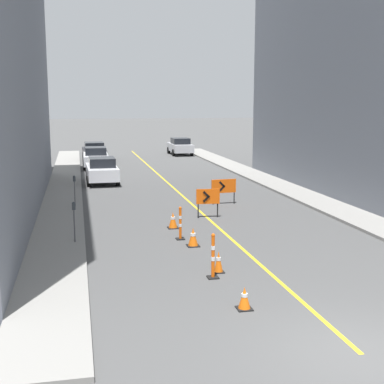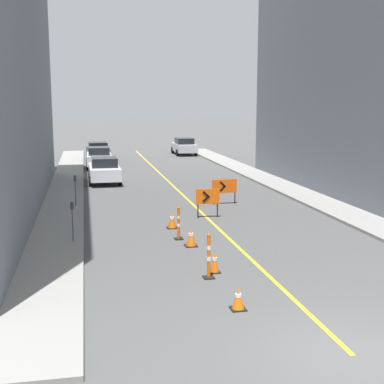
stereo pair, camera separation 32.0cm
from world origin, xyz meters
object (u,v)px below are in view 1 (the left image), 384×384
Objects in this scene: traffic_cone_third at (193,237)px; delineator_post_rear at (180,225)px; traffic_cone_fourth at (173,220)px; traffic_cone_second at (219,262)px; parked_car_curb_far at (94,151)px; parked_car_curb_mid at (96,157)px; parked_car_curb_near at (102,170)px; parking_meter_far_curb at (74,185)px; arrow_barricade_secondary at (224,187)px; delineator_post_front at (213,259)px; arrow_barricade_primary at (208,198)px; traffic_cone_nearest at (244,298)px; parking_meter_near_curb at (74,214)px; parked_car_opposite_side at (180,146)px.

traffic_cone_third is 1.05m from delineator_post_rear.
traffic_cone_third is 1.00× the size of traffic_cone_fourth.
traffic_cone_second is 0.15× the size of parked_car_curb_far.
delineator_post_rear is 22.27m from parked_car_curb_mid.
traffic_cone_second is 0.53× the size of delineator_post_rear.
parking_meter_far_curb is at bearing -102.80° from parked_car_curb_near.
parked_car_curb_mid is 4.98m from parked_car_curb_far.
parked_car_curb_far is (-5.56, 20.87, -0.05)m from arrow_barricade_secondary.
traffic_cone_second is 0.60m from delineator_post_front.
arrow_barricade_primary is (1.77, 7.83, 0.31)m from delineator_post_front.
arrow_barricade_primary reaches higher than traffic_cone_second.
arrow_barricade_secondary is (3.11, 7.26, 0.53)m from traffic_cone_third.
delineator_post_front reaches higher than traffic_cone_third.
traffic_cone_nearest is at bearing -84.11° from parked_car_curb_mid.
traffic_cone_second is 5.77m from parking_meter_near_curb.
parked_car_curb_near is at bearing -88.28° from parked_car_curb_mid.
delineator_post_rear is at bearing -91.42° from traffic_cone_fourth.
parked_car_curb_far reaches higher than parking_meter_far_curb.
delineator_post_rear is (-0.26, 1.00, 0.21)m from traffic_cone_third.
parked_car_curb_near reaches higher than parking_meter_near_curb.
parked_car_curb_near is at bearing 78.37° from parking_meter_far_curb.
arrow_barricade_primary is at bearing 81.10° from traffic_cone_nearest.
parked_car_curb_far is at bearing 105.38° from arrow_barricade_primary.
parked_car_opposite_side is (5.65, 37.75, 0.53)m from traffic_cone_nearest.
parked_car_curb_far is (-2.45, 28.13, 0.48)m from traffic_cone_third.
parked_car_curb_near and parked_car_curb_far have the same top height.
parking_meter_near_curb is at bearing 136.34° from traffic_cone_second.
delineator_post_rear is at bearing -123.52° from arrow_barricade_secondary.
parked_car_curb_mid is at bearing 89.58° from parked_car_curb_near.
traffic_cone_third is at bearing -13.51° from parking_meter_near_curb.
arrow_barricade_secondary is at bearing -69.63° from parked_car_curb_mid.
parked_car_curb_far is 3.00× the size of parking_meter_far_curb.
traffic_cone_third is 4.71m from arrow_barricade_primary.
parking_meter_near_curb is (-4.02, 6.82, 0.85)m from traffic_cone_nearest.
arrow_barricade_primary is at bearing 77.24° from delineator_post_front.
traffic_cone_third is 0.45× the size of parking_meter_far_curb.
parked_car_curb_far reaches higher than arrow_barricade_secondary.
delineator_post_rear reaches higher than traffic_cone_nearest.
delineator_post_front reaches higher than delineator_post_rear.
parked_car_curb_far is (-2.24, 25.35, 0.48)m from traffic_cone_fourth.
delineator_post_front is 8.03m from arrow_barricade_primary.
parked_car_opposite_side is at bearing 22.67° from parked_car_curb_far.
parked_car_curb_mid is (-4.10, 18.77, -0.08)m from arrow_barricade_primary.
parked_car_curb_mid is at bearing 95.76° from delineator_post_rear.
traffic_cone_nearest is 0.44× the size of arrow_barricade_primary.
parked_car_curb_far is at bearing 86.71° from parking_meter_near_curb.
parked_car_curb_far is at bearing 94.14° from traffic_cone_nearest.
arrow_barricade_secondary is 9.51m from parking_meter_near_curb.
traffic_cone_third is at bearing -82.36° from parked_car_curb_near.
parked_car_curb_near is at bearing 98.41° from delineator_post_rear.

